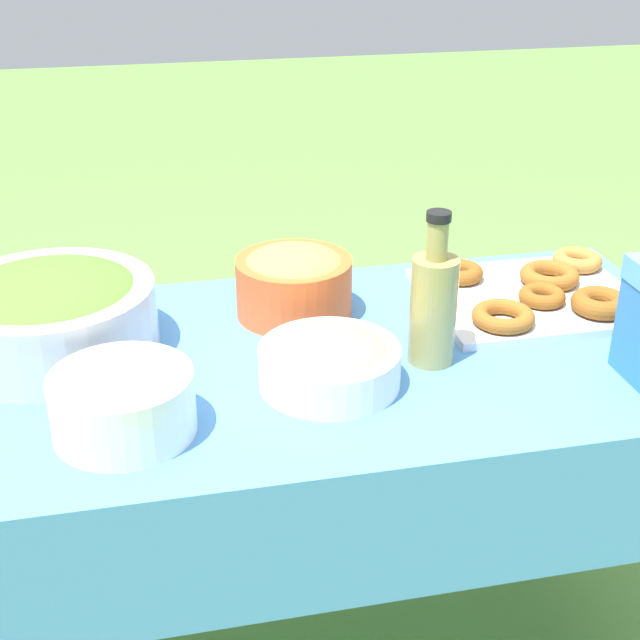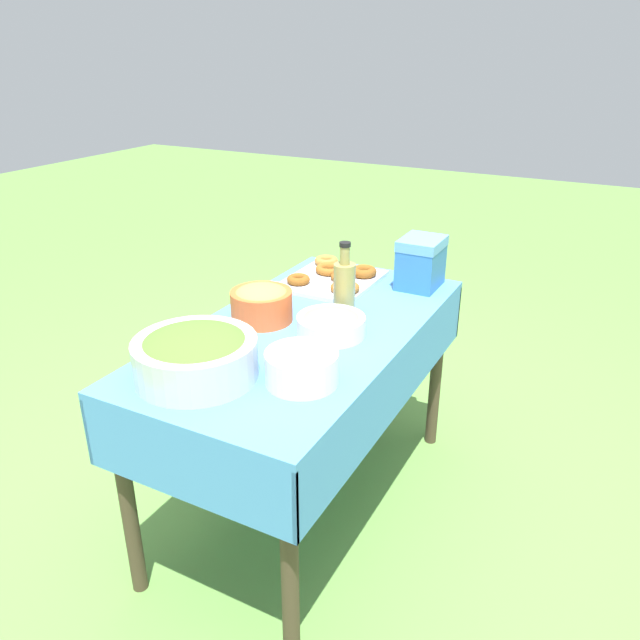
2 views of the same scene
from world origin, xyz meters
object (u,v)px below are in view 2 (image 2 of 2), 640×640
object	(u,v)px
olive_bowl	(262,302)
salad_bowl	(195,354)
donut_platter	(334,277)
cooler_box	(421,263)
olive_oil_bottle	(344,286)
pasta_bowl	(331,323)
plate_stack	(302,368)

from	to	relation	value
olive_bowl	salad_bowl	bearing A→B (deg)	-172.98
donut_platter	salad_bowl	bearing A→B (deg)	-179.72
olive_bowl	cooler_box	world-z (taller)	cooler_box
olive_bowl	olive_oil_bottle	bearing A→B (deg)	-49.77
olive_oil_bottle	cooler_box	distance (m)	0.41
olive_oil_bottle	olive_bowl	distance (m)	0.30
salad_bowl	pasta_bowl	distance (m)	0.49
olive_oil_bottle	salad_bowl	bearing A→B (deg)	164.48
olive_oil_bottle	cooler_box	size ratio (longest dim) A/B	1.33
salad_bowl	plate_stack	size ratio (longest dim) A/B	1.70
salad_bowl	cooler_box	distance (m)	1.06
olive_oil_bottle	cooler_box	world-z (taller)	olive_oil_bottle
salad_bowl	pasta_bowl	bearing A→B (deg)	-26.01
olive_bowl	donut_platter	bearing A→B (deg)	-6.00
donut_platter	olive_bowl	size ratio (longest dim) A/B	1.92
salad_bowl	olive_bowl	distance (m)	0.44
olive_oil_bottle	cooler_box	bearing A→B (deg)	-21.31
plate_stack	cooler_box	distance (m)	0.90
plate_stack	pasta_bowl	bearing A→B (deg)	12.37
donut_platter	olive_bowl	bearing A→B (deg)	174.00
salad_bowl	donut_platter	world-z (taller)	salad_bowl
donut_platter	olive_bowl	world-z (taller)	olive_bowl
plate_stack	olive_oil_bottle	xyz separation A→B (m)	(0.51, 0.11, 0.06)
olive_oil_bottle	olive_bowl	xyz separation A→B (m)	(-0.19, 0.23, -0.04)
donut_platter	plate_stack	distance (m)	0.84
pasta_bowl	olive_bowl	size ratio (longest dim) A/B	1.06
plate_stack	olive_oil_bottle	size ratio (longest dim) A/B	0.79
cooler_box	olive_oil_bottle	bearing A→B (deg)	158.69
plate_stack	olive_oil_bottle	bearing A→B (deg)	12.44
pasta_bowl	olive_bowl	distance (m)	0.27
donut_platter	olive_oil_bottle	world-z (taller)	olive_oil_bottle
pasta_bowl	olive_oil_bottle	world-z (taller)	olive_oil_bottle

